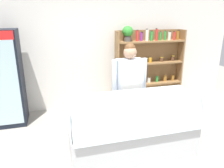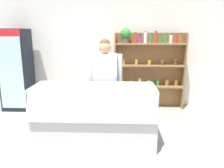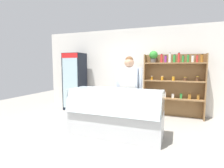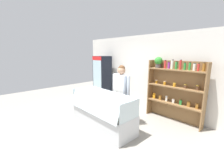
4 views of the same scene
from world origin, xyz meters
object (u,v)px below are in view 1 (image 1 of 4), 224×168
drinks_fridge (5,79)px  shelving_unit (147,61)px  deli_display_case (132,137)px  shop_clerk (129,83)px

drinks_fridge → shelving_unit: bearing=4.0°
shelving_unit → deli_display_case: 2.33m
deli_display_case → shelving_unit: bearing=60.6°
drinks_fridge → shop_clerk: size_ratio=1.11×
drinks_fridge → shelving_unit: (3.15, 0.22, 0.13)m
shelving_unit → deli_display_case: bearing=-119.4°
shelving_unit → shop_clerk: (-0.93, -1.33, -0.06)m
drinks_fridge → shop_clerk: bearing=-26.5°
deli_display_case → shop_clerk: size_ratio=1.15×
drinks_fridge → shop_clerk: 2.48m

